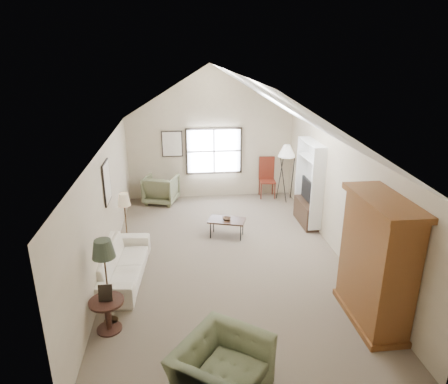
{
  "coord_description": "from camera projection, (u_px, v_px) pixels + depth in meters",
  "views": [
    {
      "loc": [
        -0.94,
        -7.8,
        4.36
      ],
      "look_at": [
        0.0,
        0.4,
        1.4
      ],
      "focal_mm": 32.0,
      "sensor_mm": 36.0,
      "label": 1
    }
  ],
  "objects": [
    {
      "name": "wall_art",
      "position": [
        142.0,
        162.0,
        9.9
      ],
      "size": [
        1.97,
        3.71,
        0.88
      ],
      "color": "black",
      "rests_on": "room_shell"
    },
    {
      "name": "skylight",
      "position": [
        280.0,
        104.0,
        8.76
      ],
      "size": [
        0.8,
        1.2,
        0.52
      ],
      "primitive_type": null,
      "color": "white",
      "rests_on": "room_shell"
    },
    {
      "name": "side_chair",
      "position": [
        267.0,
        178.0,
        12.31
      ],
      "size": [
        0.51,
        0.51,
        1.24
      ],
      "primitive_type": "cube",
      "rotation": [
        0.0,
        0.0,
        -0.06
      ],
      "color": "maroon",
      "rests_on": "ground"
    },
    {
      "name": "tv_panel",
      "position": [
        308.0,
        190.0,
        10.3
      ],
      "size": [
        0.05,
        0.9,
        0.55
      ],
      "primitive_type": "cube",
      "color": "black",
      "rests_on": "media_console"
    },
    {
      "name": "coffee_table",
      "position": [
        227.0,
        228.0,
        9.78
      ],
      "size": [
        0.99,
        0.74,
        0.45
      ],
      "primitive_type": "cube",
      "rotation": [
        0.0,
        0.0,
        -0.31
      ],
      "color": "#331D14",
      "rests_on": "ground"
    },
    {
      "name": "room_shell",
      "position": [
        226.0,
        112.0,
        7.79
      ],
      "size": [
        5.01,
        8.01,
        4.0
      ],
      "color": "#746653",
      "rests_on": "ground"
    },
    {
      "name": "tripod_lamp",
      "position": [
        286.0,
        173.0,
        11.95
      ],
      "size": [
        0.56,
        0.56,
        1.75
      ],
      "primitive_type": null,
      "rotation": [
        0.0,
        0.0,
        0.11
      ],
      "color": "silver",
      "rests_on": "ground"
    },
    {
      "name": "side_table",
      "position": [
        108.0,
        315.0,
        6.49
      ],
      "size": [
        0.6,
        0.6,
        0.56
      ],
      "primitive_type": "cylinder",
      "rotation": [
        0.0,
        0.0,
        -0.08
      ],
      "color": "#3B1F18",
      "rests_on": "ground"
    },
    {
      "name": "dark_lamp",
      "position": [
        107.0,
        282.0,
        6.5
      ],
      "size": [
        0.4,
        0.4,
        1.57
      ],
      "primitive_type": null,
      "rotation": [
        0.0,
        0.0,
        -0.08
      ],
      "color": "#242A1E",
      "rests_on": "ground"
    },
    {
      "name": "armchair_far",
      "position": [
        161.0,
        189.0,
        11.92
      ],
      "size": [
        1.14,
        1.16,
        0.84
      ],
      "primitive_type": "imported",
      "rotation": [
        0.0,
        0.0,
        2.83
      ],
      "color": "#6E714F",
      "rests_on": "ground"
    },
    {
      "name": "armchair_near",
      "position": [
        222.0,
        371.0,
        5.22
      ],
      "size": [
        1.55,
        1.58,
        0.78
      ],
      "primitive_type": "imported",
      "rotation": [
        0.0,
        0.0,
        0.92
      ],
      "color": "#666E4D",
      "rests_on": "ground"
    },
    {
      "name": "sofa",
      "position": [
        120.0,
        263.0,
        7.97
      ],
      "size": [
        1.05,
        2.31,
        0.66
      ],
      "primitive_type": "imported",
      "rotation": [
        0.0,
        0.0,
        1.49
      ],
      "color": "white",
      "rests_on": "ground"
    },
    {
      "name": "armoire",
      "position": [
        377.0,
        262.0,
        6.49
      ],
      "size": [
        0.6,
        1.5,
        2.2
      ],
      "primitive_type": "cube",
      "color": "brown",
      "rests_on": "ground"
    },
    {
      "name": "tv_alcove",
      "position": [
        309.0,
        182.0,
        10.23
      ],
      "size": [
        0.32,
        1.3,
        2.1
      ],
      "primitive_type": "cube",
      "color": "white",
      "rests_on": "ground"
    },
    {
      "name": "media_console",
      "position": [
        306.0,
        213.0,
        10.51
      ],
      "size": [
        0.34,
        1.18,
        0.6
      ],
      "primitive_type": "cube",
      "color": "#382316",
      "rests_on": "ground"
    },
    {
      "name": "window",
      "position": [
        214.0,
        151.0,
        12.09
      ],
      "size": [
        1.72,
        0.08,
        1.42
      ],
      "primitive_type": "cube",
      "color": "black",
      "rests_on": "room_shell"
    },
    {
      "name": "tan_lamp",
      "position": [
        126.0,
        222.0,
        8.96
      ],
      "size": [
        0.3,
        0.3,
        1.41
      ],
      "primitive_type": null,
      "rotation": [
        0.0,
        0.0,
        -0.08
      ],
      "color": "tan",
      "rests_on": "ground"
    },
    {
      "name": "bowl",
      "position": [
        227.0,
        219.0,
        9.69
      ],
      "size": [
        0.27,
        0.27,
        0.05
      ],
      "primitive_type": "imported",
      "rotation": [
        0.0,
        0.0,
        -0.31
      ],
      "color": "#3A2418",
      "rests_on": "coffee_table"
    }
  ]
}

